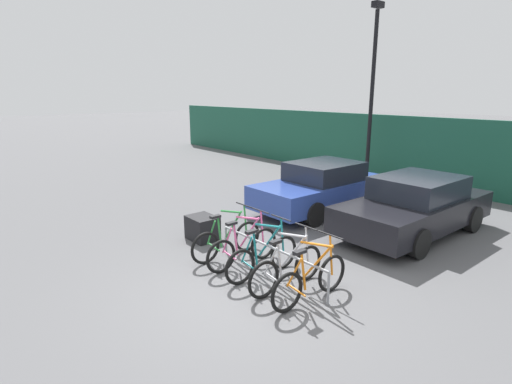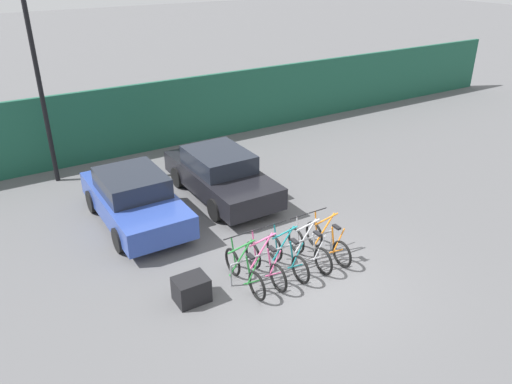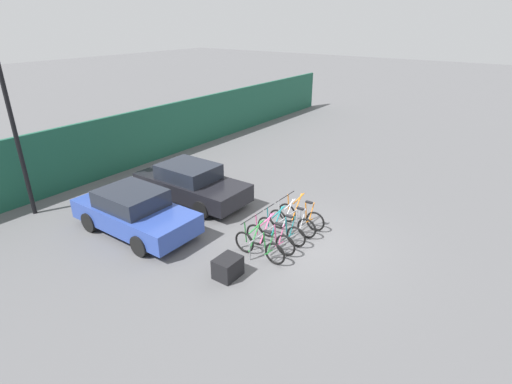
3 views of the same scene
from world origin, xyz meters
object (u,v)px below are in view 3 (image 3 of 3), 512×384
bike_rack (277,226)px  bicycle_pink (270,238)px  lamp_post (10,114)px  bicycle_silver (292,222)px  bicycle_orange (301,216)px  bicycle_green (259,246)px  cargo_crate (228,267)px  car_black (191,183)px  bicycle_teal (281,230)px  car_blue (134,212)px

bike_rack → bicycle_pink: 0.64m
bicycle_pink → lamp_post: size_ratio=0.27×
bicycle_silver → bicycle_orange: size_ratio=1.00×
bicycle_green → bicycle_orange: bearing=-3.7°
bicycle_orange → cargo_crate: 3.53m
bike_rack → bicycle_green: 1.17m
bike_rack → car_black: bearing=82.7°
bicycle_green → bicycle_teal: 1.13m
bicycle_teal → car_blue: 4.62m
bicycle_silver → lamp_post: size_ratio=0.27×
bicycle_silver → bicycle_orange: same height
bicycle_green → bicycle_orange: (2.32, 0.00, 0.00)m
bicycle_pink → lamp_post: 9.01m
bicycle_silver → bicycle_pink: bearing=-177.2°
lamp_post → bicycle_orange: bearing=-60.0°
bicycle_pink → car_black: bearing=78.8°
cargo_crate → lamp_post: bearing=97.9°
car_blue → lamp_post: bearing=107.9°
lamp_post → cargo_crate: lamp_post is taller
bicycle_teal → bicycle_green: bearing=-177.9°
bike_rack → lamp_post: lamp_post is taller
bicycle_pink → bike_rack: bearing=17.4°
bike_rack → car_blue: car_blue is taller
bicycle_silver → cargo_crate: size_ratio=2.44×
bike_rack → bicycle_teal: (-0.03, -0.15, -0.10)m
car_black → cargo_crate: bearing=-125.1°
car_black → cargo_crate: size_ratio=6.23×
bicycle_pink → car_blue: size_ratio=0.41×
bicycle_green → bicycle_teal: bearing=-3.7°
bicycle_silver → cargo_crate: (-2.97, 0.16, -0.10)m
bicycle_orange → lamp_post: bearing=120.8°
cargo_crate → bicycle_teal: bearing=-3.9°
bicycle_orange → cargo_crate: size_ratio=2.44×
bicycle_teal → cargo_crate: bicycle_teal is taller
bicycle_green → cargo_crate: 1.21m
bicycle_silver → bicycle_green: bearing=-177.2°
bike_rack → bicycle_orange: bearing=-7.3°
bicycle_green → bike_rack: bearing=3.6°
bicycle_green → car_black: size_ratio=0.39×
bicycle_green → bicycle_silver: same height
bicycle_teal → car_black: bearing=84.7°
cargo_crate → bicycle_green: bearing=-7.5°
bicycle_silver → car_blue: car_blue is taller
bicycle_green → lamp_post: size_ratio=0.27×
bike_rack → cargo_crate: 2.37m
bicycle_orange → car_black: (-0.63, 4.27, 0.31)m
bicycle_pink → car_blue: (-1.57, 4.07, 0.31)m
lamp_post → bicycle_pink: bearing=-70.5°
bicycle_silver → lamp_post: 9.47m
bike_rack → car_black: 4.17m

